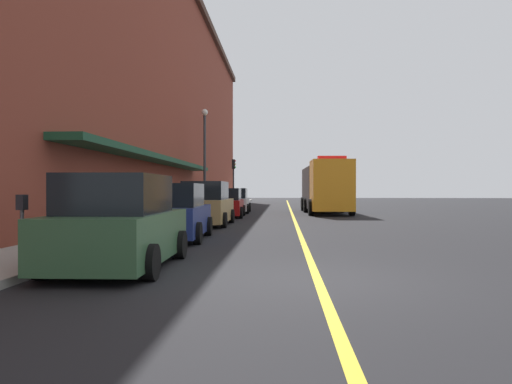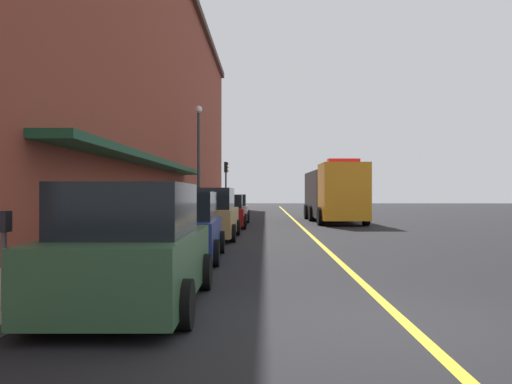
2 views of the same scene
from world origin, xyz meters
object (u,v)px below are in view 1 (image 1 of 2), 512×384
parked_car_2 (207,205)px  parking_meter_0 (64,213)px  parked_car_0 (119,225)px  parking_meter_2 (22,218)px  parked_car_4 (234,201)px  parked_car_3 (225,204)px  utility_truck (325,188)px  traffic_light_near (234,173)px  parked_car_1 (175,214)px  parking_meter_1 (126,206)px  street_lamp_left (205,148)px

parked_car_2 → parking_meter_0: (-1.40, -10.58, 0.17)m
parked_car_0 → parking_meter_2: (-1.50, -0.88, 0.19)m
parked_car_4 → parking_meter_0: (-1.48, -21.70, 0.28)m
parked_car_3 → parked_car_2: bearing=177.9°
utility_truck → parking_meter_0: 23.10m
parking_meter_0 → traffic_light_near: 34.93m
parked_car_1 → parking_meter_1: (-1.37, -0.52, 0.24)m
parked_car_0 → parked_car_3: bearing=-1.1°
traffic_light_near → parking_meter_2: bearing=-90.1°
parked_car_2 → utility_truck: size_ratio=0.50×
parked_car_4 → parking_meter_2: (-1.48, -23.38, 0.28)m
parked_car_1 → parked_car_0: bearing=179.2°
parking_meter_1 → traffic_light_near: bearing=89.9°
parked_car_3 → parking_meter_2: (-1.48, -18.40, 0.29)m
parked_car_4 → parking_meter_1: parked_car_4 is taller
parked_car_0 → parked_car_2: parked_car_2 is taller
parked_car_3 → traffic_light_near: 18.36m
parked_car_3 → parking_meter_0: size_ratio=3.13×
parking_meter_2 → parking_meter_1: bearing=90.0°
parked_car_0 → parking_meter_1: parked_car_0 is taller
parked_car_2 → utility_truck: 12.84m
utility_truck → traffic_light_near: size_ratio=2.21×
parked_car_0 → parking_meter_2: bearing=119.2°
parked_car_1 → parking_meter_2: bearing=165.5°
utility_truck → parking_meter_0: utility_truck is taller
parked_car_1 → parked_car_2: (0.03, 6.00, 0.07)m
parked_car_4 → parked_car_1: bearing=178.1°
parking_meter_2 → parked_car_2: bearing=83.5°
utility_truck → parking_meter_2: utility_truck is taller
street_lamp_left → parked_car_0: bearing=-84.8°
parked_car_1 → street_lamp_left: bearing=4.3°
parking_meter_0 → parked_car_1: bearing=73.3°
parked_car_3 → parking_meter_2: size_ratio=3.13×
parked_car_0 → parked_car_3: 17.52m
parked_car_2 → parking_meter_2: size_ratio=3.55×
parked_car_2 → parking_meter_2: parked_car_2 is taller
parked_car_2 → parking_meter_0: size_ratio=3.55×
parking_meter_1 → street_lamp_left: size_ratio=0.19×
parking_meter_0 → parked_car_3: bearing=85.0°
parked_car_1 → traffic_light_near: size_ratio=0.99×
parking_meter_1 → traffic_light_near: (0.06, 30.80, 2.10)m
parked_car_0 → parked_car_4: (-0.02, 22.50, -0.09)m
parked_car_2 → parked_car_4: size_ratio=1.05×
parked_car_3 → parking_meter_0: bearing=173.5°
street_lamp_left → parked_car_2: bearing=-80.2°
parked_car_1 → parking_meter_0: (-1.37, -4.59, 0.24)m
parked_car_2 → traffic_light_near: 24.43m
parked_car_2 → parked_car_4: parked_car_2 is taller
parking_meter_1 → traffic_light_near: size_ratio=0.31×
parked_car_4 → parking_meter_2: parked_car_4 is taller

